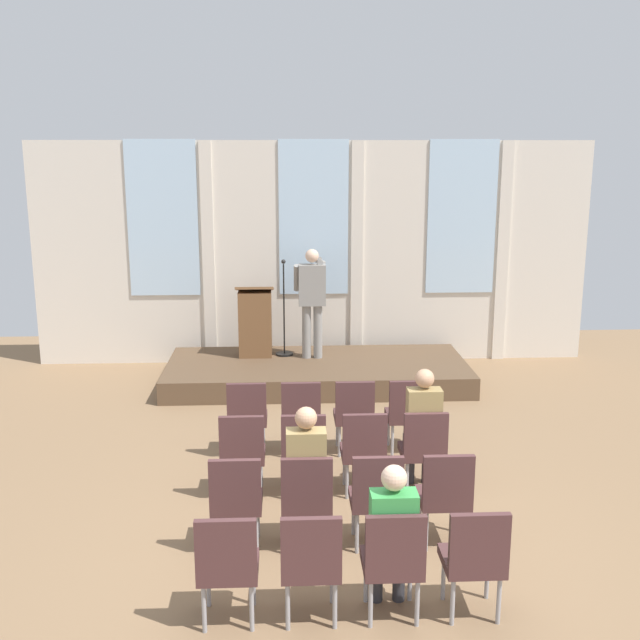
# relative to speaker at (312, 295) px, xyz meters

# --- Properties ---
(ground_plane) EXTENTS (16.67, 16.67, 0.00)m
(ground_plane) POSITION_rel_speaker_xyz_m (0.07, -5.39, -1.35)
(ground_plane) COLOR #846647
(rear_partition) EXTENTS (9.31, 0.14, 3.74)m
(rear_partition) POSITION_rel_speaker_xyz_m (0.10, 1.01, 0.57)
(rear_partition) COLOR silver
(rear_partition) RESTS_ON ground
(stage_platform) EXTENTS (4.66, 2.00, 0.33)m
(stage_platform) POSITION_rel_speaker_xyz_m (0.07, -0.28, -1.18)
(stage_platform) COLOR brown
(stage_platform) RESTS_ON ground
(speaker) EXTENTS (0.51, 0.69, 1.74)m
(speaker) POSITION_rel_speaker_xyz_m (0.00, 0.00, 0.00)
(speaker) COLOR gray
(speaker) RESTS_ON stage_platform
(mic_stand) EXTENTS (0.28, 0.28, 1.55)m
(mic_stand) POSITION_rel_speaker_xyz_m (-0.44, 0.17, -0.68)
(mic_stand) COLOR black
(mic_stand) RESTS_ON stage_platform
(lectern) EXTENTS (0.60, 0.48, 1.16)m
(lectern) POSITION_rel_speaker_xyz_m (-0.90, 0.17, -0.46)
(lectern) COLOR brown
(lectern) RESTS_ON stage_platform
(chair_r0_c0) EXTENTS (0.46, 0.44, 0.94)m
(chair_r0_c0) POSITION_rel_speaker_xyz_m (-0.88, -3.12, -0.81)
(chair_r0_c0) COLOR #99999E
(chair_r0_c0) RESTS_ON ground
(chair_r0_c1) EXTENTS (0.46, 0.44, 0.94)m
(chair_r0_c1) POSITION_rel_speaker_xyz_m (-0.25, -3.12, -0.81)
(chair_r0_c1) COLOR #99999E
(chair_r0_c1) RESTS_ON ground
(chair_r0_c2) EXTENTS (0.46, 0.44, 0.94)m
(chair_r0_c2) POSITION_rel_speaker_xyz_m (0.38, -3.12, -0.81)
(chair_r0_c2) COLOR #99999E
(chair_r0_c2) RESTS_ON ground
(chair_r0_c3) EXTENTS (0.46, 0.44, 0.94)m
(chair_r0_c3) POSITION_rel_speaker_xyz_m (1.02, -3.12, -0.81)
(chair_r0_c3) COLOR #99999E
(chair_r0_c3) RESTS_ON ground
(chair_r1_c0) EXTENTS (0.46, 0.44, 0.94)m
(chair_r1_c0) POSITION_rel_speaker_xyz_m (-0.88, -4.21, -0.81)
(chair_r1_c0) COLOR #99999E
(chair_r1_c0) RESTS_ON ground
(chair_r1_c1) EXTENTS (0.46, 0.44, 0.94)m
(chair_r1_c1) POSITION_rel_speaker_xyz_m (-0.25, -4.21, -0.81)
(chair_r1_c1) COLOR #99999E
(chair_r1_c1) RESTS_ON ground
(chair_r1_c2) EXTENTS (0.46, 0.44, 0.94)m
(chair_r1_c2) POSITION_rel_speaker_xyz_m (0.38, -4.21, -0.81)
(chair_r1_c2) COLOR #99999E
(chair_r1_c2) RESTS_ON ground
(chair_r1_c3) EXTENTS (0.46, 0.44, 0.94)m
(chair_r1_c3) POSITION_rel_speaker_xyz_m (1.02, -4.21, -0.81)
(chair_r1_c3) COLOR #99999E
(chair_r1_c3) RESTS_ON ground
(audience_r1_c3) EXTENTS (0.36, 0.39, 1.36)m
(audience_r1_c3) POSITION_rel_speaker_xyz_m (1.02, -4.13, -0.59)
(audience_r1_c3) COLOR #2D2D33
(audience_r1_c3) RESTS_ON ground
(chair_r2_c0) EXTENTS (0.46, 0.44, 0.94)m
(chair_r2_c0) POSITION_rel_speaker_xyz_m (-0.88, -5.31, -0.81)
(chair_r2_c0) COLOR #99999E
(chair_r2_c0) RESTS_ON ground
(chair_r2_c1) EXTENTS (0.46, 0.44, 0.94)m
(chair_r2_c1) POSITION_rel_speaker_xyz_m (-0.25, -5.31, -0.81)
(chair_r2_c1) COLOR #99999E
(chair_r2_c1) RESTS_ON ground
(audience_r2_c1) EXTENTS (0.36, 0.39, 1.36)m
(audience_r2_c1) POSITION_rel_speaker_xyz_m (-0.25, -5.23, -0.59)
(audience_r2_c1) COLOR #2D2D33
(audience_r2_c1) RESTS_ON ground
(chair_r2_c2) EXTENTS (0.46, 0.44, 0.94)m
(chair_r2_c2) POSITION_rel_speaker_xyz_m (0.38, -5.31, -0.81)
(chair_r2_c2) COLOR #99999E
(chair_r2_c2) RESTS_ON ground
(chair_r2_c3) EXTENTS (0.46, 0.44, 0.94)m
(chair_r2_c3) POSITION_rel_speaker_xyz_m (1.02, -5.31, -0.81)
(chair_r2_c3) COLOR #99999E
(chair_r2_c3) RESTS_ON ground
(chair_r3_c0) EXTENTS (0.46, 0.44, 0.94)m
(chair_r3_c0) POSITION_rel_speaker_xyz_m (-0.88, -6.40, -0.81)
(chair_r3_c0) COLOR #99999E
(chair_r3_c0) RESTS_ON ground
(chair_r3_c1) EXTENTS (0.46, 0.44, 0.94)m
(chair_r3_c1) POSITION_rel_speaker_xyz_m (-0.25, -6.40, -0.81)
(chair_r3_c1) COLOR #99999E
(chair_r3_c1) RESTS_ON ground
(chair_r3_c2) EXTENTS (0.46, 0.44, 0.94)m
(chair_r3_c2) POSITION_rel_speaker_xyz_m (0.38, -6.40, -0.81)
(chair_r3_c2) COLOR #99999E
(chair_r3_c2) RESTS_ON ground
(audience_r3_c2) EXTENTS (0.36, 0.39, 1.27)m
(audience_r3_c2) POSITION_rel_speaker_xyz_m (0.38, -6.32, -0.64)
(audience_r3_c2) COLOR #2D2D33
(audience_r3_c2) RESTS_ON ground
(chair_r3_c3) EXTENTS (0.46, 0.44, 0.94)m
(chair_r3_c3) POSITION_rel_speaker_xyz_m (1.02, -6.40, -0.81)
(chair_r3_c3) COLOR #99999E
(chair_r3_c3) RESTS_ON ground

